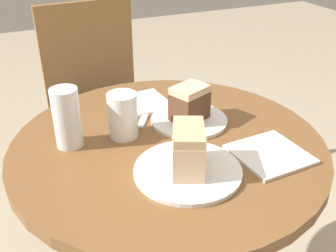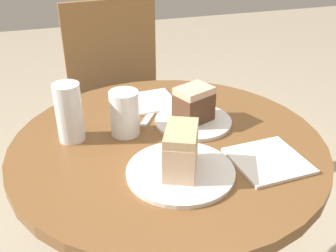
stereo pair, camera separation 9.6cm
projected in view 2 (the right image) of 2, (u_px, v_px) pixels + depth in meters
name	position (u px, v px, depth m)	size (l,w,h in m)	color
table	(168.00, 204.00, 1.08)	(0.78, 0.78, 0.73)	brown
chair	(123.00, 106.00, 1.73)	(0.47, 0.48, 0.91)	olive
plate_near	(193.00, 121.00, 1.05)	(0.21, 0.21, 0.01)	silver
plate_far	(181.00, 171.00, 0.85)	(0.24, 0.24, 0.01)	silver
cake_slice_near	(194.00, 104.00, 1.03)	(0.11, 0.10, 0.09)	brown
cake_slice_far	(181.00, 150.00, 0.83)	(0.11, 0.13, 0.10)	beige
glass_lemonade	(125.00, 116.00, 0.98)	(0.07, 0.07, 0.12)	beige
glass_water	(69.00, 115.00, 0.95)	(0.07, 0.07, 0.15)	silver
napkin_stack	(268.00, 160.00, 0.89)	(0.17, 0.17, 0.01)	silver
fork	(151.00, 112.00, 1.10)	(0.10, 0.15, 0.00)	silver
napkin_side	(151.00, 102.00, 1.16)	(0.15, 0.15, 0.01)	silver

